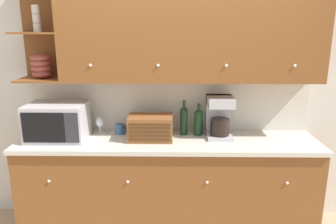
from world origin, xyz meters
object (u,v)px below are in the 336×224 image
(bread_box, at_px, (151,128))
(coffee_maker, at_px, (219,116))
(mug, at_px, (120,129))
(microwave, at_px, (58,121))
(second_wine_bottle, at_px, (184,119))
(wine_bottle, at_px, (198,121))
(wine_glass, at_px, (100,123))

(bread_box, relative_size, coffee_maker, 1.04)
(mug, distance_m, coffee_maker, 0.97)
(microwave, relative_size, mug, 5.20)
(second_wine_bottle, bearing_deg, microwave, -172.61)
(wine_bottle, xyz_separation_m, coffee_maker, (0.19, -0.03, 0.06))
(bread_box, bearing_deg, microwave, -179.84)
(second_wine_bottle, distance_m, coffee_maker, 0.34)
(microwave, xyz_separation_m, second_wine_bottle, (1.18, 0.15, -0.02))
(wine_glass, bearing_deg, second_wine_bottle, 0.13)
(bread_box, bearing_deg, coffee_maker, 8.94)
(second_wine_bottle, relative_size, coffee_maker, 0.87)
(wine_glass, relative_size, mug, 1.67)
(wine_glass, xyz_separation_m, second_wine_bottle, (0.82, 0.00, 0.04))
(mug, bearing_deg, second_wine_bottle, -0.53)
(wine_bottle, relative_size, coffee_maker, 0.80)
(mug, relative_size, second_wine_bottle, 0.30)
(microwave, xyz_separation_m, wine_bottle, (1.32, 0.14, -0.03))
(bread_box, xyz_separation_m, wine_bottle, (0.45, 0.14, 0.03))
(second_wine_bottle, bearing_deg, wine_bottle, -5.35)
(microwave, distance_m, coffee_maker, 1.52)
(wine_glass, distance_m, coffee_maker, 1.16)
(wine_glass, bearing_deg, microwave, -157.18)
(second_wine_bottle, bearing_deg, bread_box, -154.36)
(microwave, distance_m, bread_box, 0.87)
(wine_glass, bearing_deg, coffee_maker, -2.30)
(microwave, bearing_deg, wine_glass, 22.82)
(wine_bottle, bearing_deg, wine_glass, 179.32)
(microwave, height_order, bread_box, microwave)
(wine_glass, xyz_separation_m, wine_bottle, (0.96, -0.01, 0.03))
(microwave, relative_size, wine_glass, 3.11)
(coffee_maker, bearing_deg, mug, 176.78)
(mug, bearing_deg, bread_box, -26.86)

